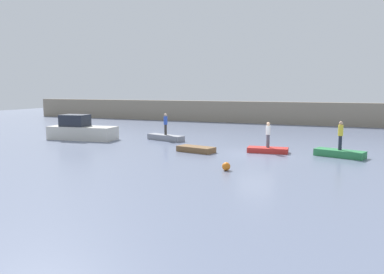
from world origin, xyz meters
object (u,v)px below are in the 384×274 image
(motorboat, at_px, (81,130))
(rowboat_red, at_px, (268,150))
(person_blue_shirt, at_px, (166,123))
(person_yellow_shirt, at_px, (341,134))
(rowboat_grey, at_px, (166,138))
(rowboat_brown, at_px, (196,149))
(person_white_shirt, at_px, (268,133))
(rowboat_green, at_px, (340,153))
(mooring_buoy, at_px, (226,166))

(motorboat, xyz_separation_m, rowboat_red, (16.44, -0.77, -0.62))
(rowboat_red, xyz_separation_m, person_blue_shirt, (-9.40, 3.06, 1.33))
(rowboat_red, bearing_deg, person_yellow_shirt, -4.97)
(rowboat_grey, bearing_deg, rowboat_red, -0.03)
(motorboat, relative_size, rowboat_red, 2.22)
(motorboat, bearing_deg, rowboat_brown, -11.74)
(rowboat_grey, distance_m, rowboat_red, 9.88)
(rowboat_grey, relative_size, person_white_shirt, 2.05)
(rowboat_brown, distance_m, rowboat_green, 9.49)
(motorboat, distance_m, person_yellow_shirt, 21.12)
(rowboat_brown, relative_size, person_white_shirt, 1.51)
(rowboat_grey, height_order, rowboat_red, rowboat_grey)
(rowboat_red, relative_size, person_white_shirt, 1.56)
(rowboat_green, height_order, mooring_buoy, rowboat_green)
(rowboat_red, relative_size, person_yellow_shirt, 1.47)
(motorboat, relative_size, person_yellow_shirt, 3.27)
(rowboat_brown, distance_m, person_yellow_shirt, 9.58)
(rowboat_red, relative_size, mooring_buoy, 6.03)
(motorboat, xyz_separation_m, mooring_buoy, (15.63, -7.61, -0.57))
(rowboat_green, bearing_deg, person_white_shirt, -161.95)
(person_yellow_shirt, distance_m, mooring_buoy, 8.90)
(rowboat_grey, distance_m, mooring_buoy, 13.10)
(rowboat_red, height_order, person_yellow_shirt, person_yellow_shirt)
(rowboat_grey, xyz_separation_m, person_blue_shirt, (0.00, 0.00, 1.27))
(person_blue_shirt, distance_m, person_white_shirt, 9.88)
(motorboat, bearing_deg, mooring_buoy, -25.98)
(person_blue_shirt, bearing_deg, person_yellow_shirt, -12.00)
(rowboat_grey, xyz_separation_m, rowboat_brown, (4.72, -4.73, -0.04))
(rowboat_grey, relative_size, mooring_buoy, 7.92)
(rowboat_grey, relative_size, rowboat_red, 1.31)
(rowboat_red, distance_m, person_yellow_shirt, 4.84)
(rowboat_grey, distance_m, person_white_shirt, 9.94)
(person_blue_shirt, bearing_deg, person_white_shirt, -18.02)
(motorboat, relative_size, rowboat_green, 1.96)
(rowboat_green, distance_m, mooring_buoy, 8.81)
(rowboat_grey, height_order, person_yellow_shirt, person_yellow_shirt)
(rowboat_green, height_order, person_blue_shirt, person_blue_shirt)
(motorboat, xyz_separation_m, rowboat_green, (21.09, -0.70, -0.57))
(person_blue_shirt, relative_size, mooring_buoy, 4.04)
(rowboat_grey, distance_m, person_yellow_shirt, 14.42)
(rowboat_grey, distance_m, rowboat_green, 14.36)
(motorboat, bearing_deg, rowboat_green, -1.91)
(rowboat_red, xyz_separation_m, rowboat_green, (4.66, 0.07, 0.05))
(rowboat_grey, xyz_separation_m, rowboat_green, (14.05, -2.99, -0.01))
(rowboat_grey, bearing_deg, rowboat_green, 5.99)
(rowboat_red, height_order, person_white_shirt, person_white_shirt)
(rowboat_red, xyz_separation_m, person_yellow_shirt, (4.66, 0.07, 1.32))
(rowboat_grey, height_order, rowboat_brown, rowboat_grey)
(person_yellow_shirt, bearing_deg, mooring_buoy, -128.34)
(rowboat_brown, distance_m, rowboat_red, 4.96)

